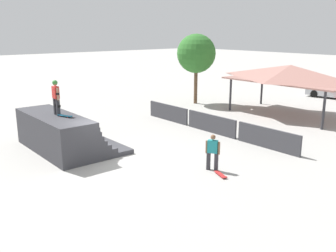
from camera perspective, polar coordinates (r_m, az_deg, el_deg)
name	(u,v)px	position (r m, az deg, el deg)	size (l,w,h in m)	color
ground_plane	(109,162)	(17.28, -8.94, -5.39)	(160.00, 160.00, 0.00)	#A3A09B
quarter_pipe_ramp	(62,134)	(19.23, -15.90, -1.22)	(5.57, 3.64, 1.83)	#38383D
skater_on_deck	(56,95)	(18.64, -16.72, 4.54)	(0.72, 0.25, 1.69)	#2D2D33
skateboard_on_deck	(65,116)	(18.26, -15.38, 1.51)	(0.84, 0.45, 0.09)	red
bystander_walking	(213,151)	(15.92, 6.82, -3.73)	(0.60, 0.40, 1.57)	#2D2D33
skateboard_on_ground	(221,175)	(15.60, 8.05, -7.34)	(0.86, 0.49, 0.09)	red
barrier_fence	(211,124)	(21.89, 6.61, 0.36)	(11.58, 0.12, 1.05)	#3D3D42
pavilion_shelter	(290,73)	(27.22, 18.12, 7.62)	(8.57, 4.42, 3.50)	#2D2D33
tree_beside_pavilion	(196,54)	(30.18, 4.33, 10.92)	(3.07, 3.07, 5.54)	brown
parked_car_silver	(332,91)	(36.01, 23.78, 4.89)	(4.40, 2.24, 1.27)	#A8AAAF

